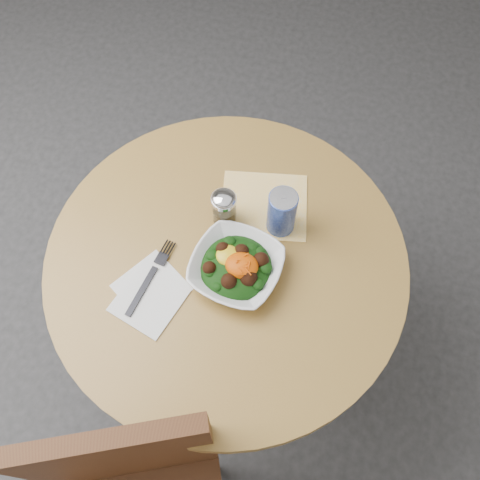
% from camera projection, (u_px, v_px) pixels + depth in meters
% --- Properties ---
extents(ground, '(6.00, 6.00, 0.00)m').
position_uv_depth(ground, '(231.00, 346.00, 1.98)').
color(ground, '#2B2B2E').
rests_on(ground, ground).
extents(table, '(0.90, 0.90, 0.75)m').
position_uv_depth(table, '(228.00, 288.00, 1.49)').
color(table, black).
rests_on(table, ground).
extents(cloth_napkin, '(0.25, 0.24, 0.00)m').
position_uv_depth(cloth_napkin, '(264.00, 205.00, 1.39)').
color(cloth_napkin, '#FFA90D').
rests_on(cloth_napkin, table).
extents(paper_napkins, '(0.20, 0.22, 0.00)m').
position_uv_depth(paper_napkins, '(150.00, 294.00, 1.27)').
color(paper_napkins, silver).
rests_on(paper_napkins, table).
extents(salad_bowl, '(0.25, 0.25, 0.08)m').
position_uv_depth(salad_bowl, '(236.00, 267.00, 1.27)').
color(salad_bowl, silver).
rests_on(salad_bowl, table).
extents(fork, '(0.06, 0.22, 0.00)m').
position_uv_depth(fork, '(152.00, 275.00, 1.29)').
color(fork, black).
rests_on(fork, table).
extents(spice_shaker, '(0.06, 0.06, 0.11)m').
position_uv_depth(spice_shaker, '(224.00, 209.00, 1.32)').
color(spice_shaker, silver).
rests_on(spice_shaker, table).
extents(beverage_can, '(0.07, 0.07, 0.14)m').
position_uv_depth(beverage_can, '(282.00, 212.00, 1.30)').
color(beverage_can, navy).
rests_on(beverage_can, table).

